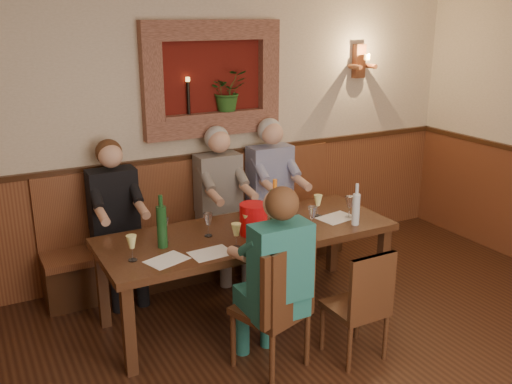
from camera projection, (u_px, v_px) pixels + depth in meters
room_shell at (425, 133)px, 2.72m from camera, size 6.04×6.04×2.82m
wainscoting at (403, 367)px, 3.11m from camera, size 6.02×6.02×1.15m
wall_niche at (217, 84)px, 5.33m from camera, size 1.36×0.30×1.06m
wall_sconce at (360, 62)px, 6.03m from camera, size 0.25×0.20×0.35m
dining_table at (248, 239)px, 4.64m from camera, size 2.40×0.90×0.75m
bench at (204, 240)px, 5.54m from camera, size 3.00×0.45×1.11m
chair_near_left at (272, 331)px, 4.03m from camera, size 0.55×0.55×0.99m
chair_near_right at (355, 325)px, 4.17m from camera, size 0.39×0.39×0.86m
person_bench_left at (118, 234)px, 4.99m from camera, size 0.42×0.51×1.41m
person_bench_mid at (223, 215)px, 5.44m from camera, size 0.43×0.52×1.44m
person_bench_right at (274, 205)px, 5.69m from camera, size 0.44×0.53×1.46m
person_chair_front at (273, 296)px, 3.93m from camera, size 0.40×0.49×1.39m
spittoon_bucket at (253, 219)px, 4.51m from camera, size 0.29×0.29×0.25m
wine_bottle_green_a at (275, 210)px, 4.55m from camera, size 0.08×0.08×0.44m
wine_bottle_green_b at (162, 226)px, 4.25m from camera, size 0.08×0.08×0.41m
water_bottle at (356, 208)px, 4.71m from camera, size 0.07×0.07×0.35m
tasting_sheet_a at (167, 260)px, 4.07m from camera, size 0.34×0.29×0.00m
tasting_sheet_b at (273, 234)px, 4.55m from camera, size 0.31×0.27×0.00m
tasting_sheet_c at (337, 218)px, 4.91m from camera, size 0.35×0.27×0.00m
tasting_sheet_d at (211, 253)px, 4.18m from camera, size 0.31×0.23×0.00m
wine_glass_0 at (349, 207)px, 4.89m from camera, size 0.08×0.08×0.19m
wine_glass_1 at (164, 230)px, 4.37m from camera, size 0.08×0.08×0.19m
wine_glass_2 at (318, 206)px, 4.93m from camera, size 0.08×0.08×0.19m
wine_glass_3 at (132, 248)px, 4.04m from camera, size 0.08×0.08×0.19m
wine_glass_4 at (247, 226)px, 4.46m from camera, size 0.08×0.08×0.19m
wine_glass_5 at (236, 236)px, 4.26m from camera, size 0.08×0.08×0.19m
wine_glass_6 at (312, 218)px, 4.63m from camera, size 0.08×0.08×0.19m
wine_glass_7 at (208, 225)px, 4.48m from camera, size 0.08×0.08×0.19m
wine_glass_8 at (268, 213)px, 4.74m from camera, size 0.08×0.08×0.19m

